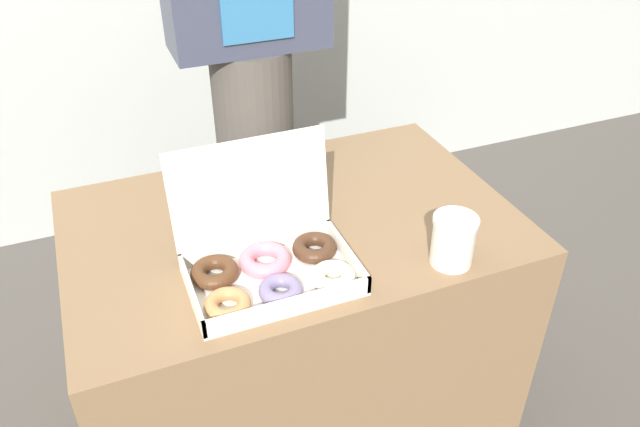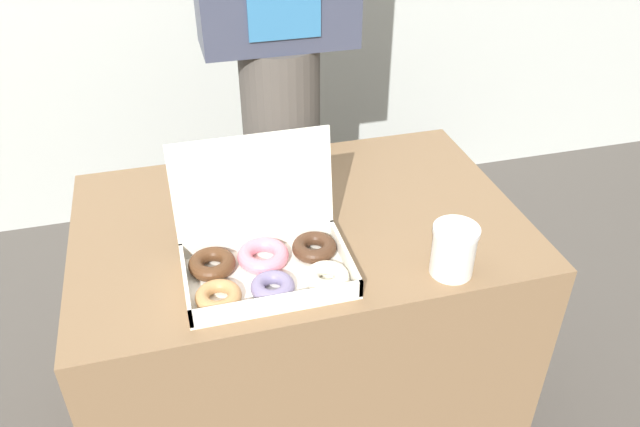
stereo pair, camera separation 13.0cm
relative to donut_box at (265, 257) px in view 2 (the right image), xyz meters
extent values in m
plane|color=#4C4742|center=(0.11, 0.17, -0.78)|extent=(14.00, 14.00, 0.00)
cube|color=brown|center=(0.11, 0.17, -0.41)|extent=(1.05, 0.69, 0.74)
cube|color=white|center=(0.00, -0.02, -0.04)|extent=(0.34, 0.22, 0.01)
cube|color=white|center=(-0.17, -0.02, -0.01)|extent=(0.01, 0.22, 0.04)
cube|color=white|center=(0.17, -0.02, -0.01)|extent=(0.01, 0.22, 0.04)
cube|color=white|center=(0.00, -0.13, -0.01)|extent=(0.34, 0.01, 0.04)
cube|color=white|center=(0.00, 0.08, -0.01)|extent=(0.34, 0.01, 0.04)
cube|color=white|center=(0.00, 0.10, 0.11)|extent=(0.34, 0.04, 0.22)
torus|color=#B27F4C|center=(-0.11, -0.08, -0.02)|extent=(0.12, 0.12, 0.03)
torus|color=#4C2D19|center=(-0.11, 0.03, -0.02)|extent=(0.13, 0.13, 0.03)
torus|color=slate|center=(0.00, -0.08, -0.02)|extent=(0.13, 0.13, 0.03)
torus|color=pink|center=(0.00, 0.03, -0.02)|extent=(0.12, 0.12, 0.03)
torus|color=silver|center=(0.11, -0.08, -0.02)|extent=(0.13, 0.13, 0.03)
torus|color=#422819|center=(0.11, 0.03, -0.02)|extent=(0.10, 0.10, 0.03)
cylinder|color=silver|center=(0.38, -0.10, 0.01)|extent=(0.09, 0.09, 0.10)
cylinder|color=white|center=(0.38, -0.10, 0.07)|extent=(0.10, 0.10, 0.01)
cylinder|color=#4C4742|center=(0.19, 0.72, -0.29)|extent=(0.24, 0.24, 0.97)
camera|label=1|loc=(-0.28, -0.97, 0.80)|focal=35.00mm
camera|label=2|loc=(-0.15, -1.01, 0.80)|focal=35.00mm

